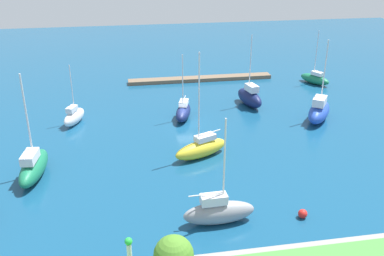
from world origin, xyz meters
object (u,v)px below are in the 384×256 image
pier_dock (200,79)px  sailboat_green_far_south (34,166)px  sailboat_green_outer_mooring (315,79)px  sailboat_white_lone_south (74,116)px  harbor_beacon (130,256)px  sailboat_navy_center_basin (250,97)px  sailboat_blue_off_beacon (319,111)px  sailboat_yellow_along_channel (201,148)px  mooring_buoy_red (303,214)px  sailboat_gray_mid_basin (219,211)px  park_tree_midwest (174,255)px  sailboat_navy_inner_mooring (183,111)px

pier_dock → sailboat_green_far_south: size_ratio=2.30×
sailboat_green_outer_mooring → sailboat_green_far_south: sailboat_green_far_south is taller
pier_dock → sailboat_white_lone_south: 27.52m
sailboat_white_lone_south → sailboat_green_far_south: size_ratio=0.73×
harbor_beacon → sailboat_green_outer_mooring: 57.05m
sailboat_navy_center_basin → sailboat_blue_off_beacon: sailboat_blue_off_beacon is taller
sailboat_white_lone_south → sailboat_blue_off_beacon: bearing=-75.1°
sailboat_blue_off_beacon → sailboat_navy_center_basin: bearing=82.7°
pier_dock → sailboat_yellow_along_channel: sailboat_yellow_along_channel is taller
sailboat_green_outer_mooring → mooring_buoy_red: size_ratio=11.06×
sailboat_white_lone_south → sailboat_yellow_along_channel: 20.44m
sailboat_green_outer_mooring → mooring_buoy_red: sailboat_green_outer_mooring is taller
sailboat_blue_off_beacon → sailboat_white_lone_south: bearing=118.2°
sailboat_yellow_along_channel → sailboat_green_far_south: bearing=-19.0°
sailboat_blue_off_beacon → sailboat_green_outer_mooring: bearing=13.0°
sailboat_white_lone_south → sailboat_gray_mid_basin: sailboat_gray_mid_basin is taller
harbor_beacon → sailboat_navy_center_basin: 41.39m
sailboat_blue_off_beacon → sailboat_yellow_along_channel: bearing=149.8°
harbor_beacon → sailboat_navy_center_basin: sailboat_navy_center_basin is taller
park_tree_midwest → sailboat_green_outer_mooring: 56.71m
harbor_beacon → sailboat_navy_center_basin: bearing=-118.8°
harbor_beacon → sailboat_green_outer_mooring: (-34.87, -45.09, -2.34)m
sailboat_blue_off_beacon → sailboat_gray_mid_basin: size_ratio=1.12×
sailboat_green_outer_mooring → sailboat_white_lone_south: bearing=78.0°
harbor_beacon → sailboat_gray_mid_basin: sailboat_gray_mid_basin is taller
harbor_beacon → sailboat_gray_mid_basin: 11.09m
sailboat_blue_off_beacon → mooring_buoy_red: sailboat_blue_off_beacon is taller
sailboat_navy_inner_mooring → mooring_buoy_red: size_ratio=11.07×
pier_dock → mooring_buoy_red: mooring_buoy_red is taller
park_tree_midwest → sailboat_gray_mid_basin: 10.74m
sailboat_white_lone_south → sailboat_yellow_along_channel: size_ratio=0.66×
sailboat_navy_center_basin → sailboat_white_lone_south: (26.55, 2.87, -0.31)m
sailboat_yellow_along_channel → sailboat_navy_center_basin: bearing=-148.2°
pier_dock → mooring_buoy_red: 43.98m
park_tree_midwest → sailboat_navy_center_basin: sailboat_navy_center_basin is taller
sailboat_green_outer_mooring → sailboat_navy_center_basin: sailboat_navy_center_basin is taller
pier_dock → sailboat_navy_inner_mooring: 18.88m
park_tree_midwest → sailboat_navy_inner_mooring: size_ratio=0.47×
sailboat_yellow_along_channel → sailboat_navy_inner_mooring: size_ratio=1.33×
pier_dock → sailboat_green_far_south: sailboat_green_far_south is taller
sailboat_navy_center_basin → sailboat_yellow_along_channel: (10.78, 15.88, -0.25)m
harbor_beacon → sailboat_navy_inner_mooring: size_ratio=0.39×
sailboat_blue_off_beacon → mooring_buoy_red: bearing=-172.3°
harbor_beacon → sailboat_navy_center_basin: size_ratio=0.34×
pier_dock → sailboat_blue_off_beacon: (-13.13, 21.88, 1.14)m
sailboat_green_outer_mooring → sailboat_yellow_along_channel: sailboat_yellow_along_channel is taller
sailboat_gray_mid_basin → harbor_beacon: bearing=-140.7°
sailboat_yellow_along_channel → mooring_buoy_red: sailboat_yellow_along_channel is taller
mooring_buoy_red → sailboat_navy_center_basin: bearing=-97.3°
sailboat_green_far_south → mooring_buoy_red: sailboat_green_far_south is taller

